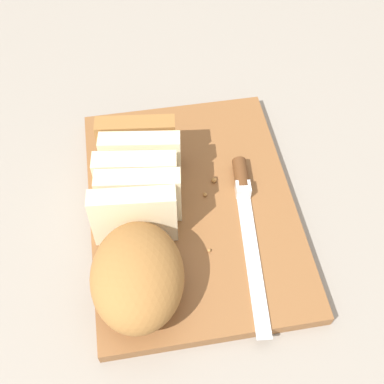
{
  "coord_description": "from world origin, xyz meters",
  "views": [
    {
      "loc": [
        -0.39,
        0.06,
        0.61
      ],
      "look_at": [
        0.0,
        0.0,
        0.05
      ],
      "focal_mm": 45.95,
      "sensor_mm": 36.0,
      "label": 1
    }
  ],
  "objects": [
    {
      "name": "cutting_board",
      "position": [
        0.0,
        0.0,
        0.01
      ],
      "size": [
        0.4,
        0.29,
        0.02
      ],
      "primitive_type": "cube",
      "rotation": [
        0.0,
        0.0,
        0.0
      ],
      "color": "brown",
      "rests_on": "ground_plane"
    },
    {
      "name": "ground_plane",
      "position": [
        0.0,
        0.0,
        0.0
      ],
      "size": [
        3.0,
        3.0,
        0.0
      ],
      "primitive_type": "plane",
      "color": "gray"
    },
    {
      "name": "bread_loaf",
      "position": [
        -0.05,
        0.08,
        0.06
      ],
      "size": [
        0.31,
        0.15,
        0.09
      ],
      "rotation": [
        0.0,
        0.0,
        -0.1
      ],
      "color": "#996633",
      "rests_on": "cutting_board"
    },
    {
      "name": "crumb_near_knife",
      "position": [
        0.03,
        0.01,
        0.02
      ],
      "size": [
        0.0,
        0.0,
        0.0
      ],
      "primitive_type": "sphere",
      "color": "#A8753D",
      "rests_on": "cutting_board"
    },
    {
      "name": "crumb_stray_right",
      "position": [
        -0.08,
        -0.01,
        0.02
      ],
      "size": [
        0.0,
        0.0,
        0.0
      ],
      "primitive_type": "sphere",
      "color": "#A8753D",
      "rests_on": "cutting_board"
    },
    {
      "name": "bread_knife",
      "position": [
        -0.01,
        -0.07,
        0.03
      ],
      "size": [
        0.27,
        0.05,
        0.02
      ],
      "rotation": [
        0.0,
        0.0,
        3.04
      ],
      "color": "silver",
      "rests_on": "cutting_board"
    },
    {
      "name": "crumb_stray_left",
      "position": [
        0.03,
        -0.04,
        0.02
      ],
      "size": [
        0.01,
        0.01,
        0.01
      ],
      "primitive_type": "sphere",
      "color": "#A8753D",
      "rests_on": "cutting_board"
    },
    {
      "name": "crumb_near_loaf",
      "position": [
        0.01,
        -0.02,
        0.02
      ],
      "size": [
        0.01,
        0.01,
        0.01
      ],
      "primitive_type": "sphere",
      "color": "#A8753D",
      "rests_on": "cutting_board"
    }
  ]
}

